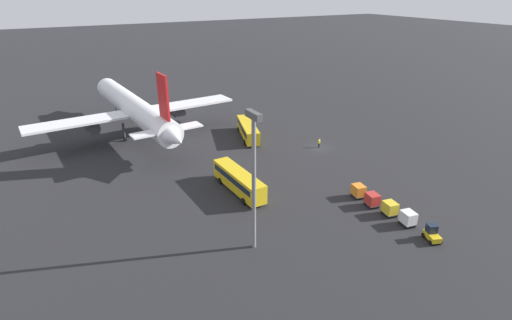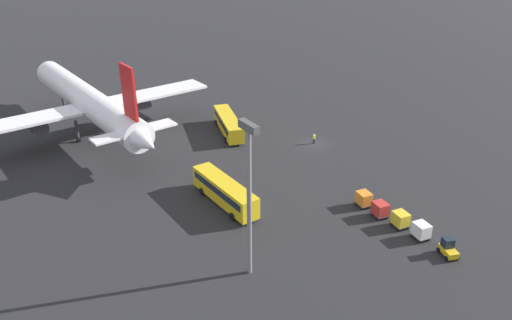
% 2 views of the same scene
% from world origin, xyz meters
% --- Properties ---
extents(ground_plane, '(600.00, 600.00, 0.00)m').
position_xyz_m(ground_plane, '(0.00, 0.00, 0.00)').
color(ground_plane, '#232326').
extents(airplane, '(50.11, 43.23, 16.53)m').
position_xyz_m(airplane, '(24.56, 30.21, 6.21)').
color(airplane, silver).
rests_on(airplane, ground).
extents(shuttle_bus_near, '(13.18, 6.52, 3.09)m').
position_xyz_m(shuttle_bus_near, '(12.19, 9.67, 1.86)').
color(shuttle_bus_near, gold).
rests_on(shuttle_bus_near, ground).
extents(shuttle_bus_far, '(12.73, 3.35, 3.39)m').
position_xyz_m(shuttle_bus_far, '(-8.72, 22.47, 2.02)').
color(shuttle_bus_far, gold).
rests_on(shuttle_bus_far, ground).
extents(baggage_tug, '(2.71, 2.33, 2.10)m').
position_xyz_m(baggage_tug, '(-32.48, 6.85, 0.94)').
color(baggage_tug, gold).
rests_on(baggage_tug, ground).
extents(worker_person, '(0.38, 0.38, 1.74)m').
position_xyz_m(worker_person, '(0.17, -0.15, 0.87)').
color(worker_person, '#1E1E2D').
rests_on(worker_person, ground).
extents(cargo_cart_white, '(2.25, 1.99, 2.06)m').
position_xyz_m(cargo_cart_white, '(-28.59, 6.86, 1.19)').
color(cargo_cart_white, '#38383D').
rests_on(cargo_cart_white, ground).
extents(cargo_cart_yellow, '(2.25, 1.99, 2.06)m').
position_xyz_m(cargo_cart_yellow, '(-25.52, 7.06, 1.19)').
color(cargo_cart_yellow, '#38383D').
rests_on(cargo_cart_yellow, ground).
extents(cargo_cart_red, '(2.25, 1.99, 2.06)m').
position_xyz_m(cargo_cart_red, '(-22.46, 7.45, 1.19)').
color(cargo_cart_red, '#38383D').
rests_on(cargo_cart_red, ground).
extents(cargo_cart_orange, '(2.25, 1.99, 2.06)m').
position_xyz_m(cargo_cart_orange, '(-19.40, 7.33, 1.19)').
color(cargo_cart_orange, '#38383D').
rests_on(cargo_cart_orange, ground).
extents(light_pole, '(2.80, 0.70, 17.55)m').
position_xyz_m(light_pole, '(-22.69, 27.44, 10.76)').
color(light_pole, slate).
rests_on(light_pole, ground).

